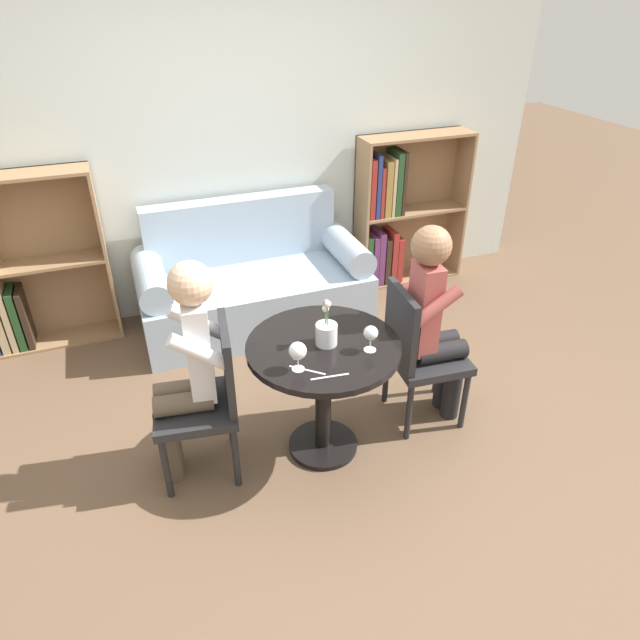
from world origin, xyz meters
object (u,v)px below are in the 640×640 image
Objects in this scene: chair_left at (208,395)px; person_right at (435,320)px; chair_right at (417,350)px; bookshelf_right at (395,216)px; person_left at (186,367)px; flower_vase at (326,331)px; couch at (253,285)px; bookshelf_left at (16,271)px; wine_glass_left at (298,352)px; wine_glass_right at (371,334)px.

person_right is at bearing 96.62° from chair_left.
chair_left is at bearing 93.65° from chair_right.
bookshelf_right reaches higher than person_left.
bookshelf_right is 4.87× the size of flower_vase.
couch is 1.67m from person_right.
couch is at bearing 90.63° from flower_vase.
bookshelf_left reaches higher than wine_glass_left.
bookshelf_right is 2.64m from person_left.
bookshelf_right is 1.42× the size of chair_right.
chair_left is 0.21m from person_left.
couch is 11.96× the size of wine_glass_right.
person_left is 4.81× the size of flower_vase.
bookshelf_right is at bearing 59.47° from wine_glass_right.
bookshelf_right reaches higher than couch.
person_right is 4.84× the size of flower_vase.
bookshelf_left is 2.43m from wine_glass_left.
wine_glass_left is at bearing -141.89° from flower_vase.
person_right is (1.39, -0.05, 0.01)m from person_left.
chair_left is 0.91m from wine_glass_right.
person_left reaches higher than chair_right.
person_right is (0.08, -0.01, 0.19)m from chair_right.
chair_left is 0.72× the size of person_left.
wine_glass_left reaches higher than wine_glass_right.
person_left is at bearing -95.53° from chair_left.
person_left is (-0.08, 0.02, 0.19)m from chair_left.
bookshelf_right is 1.01× the size of person_left.
bookshelf_left is 2.82m from chair_right.
wine_glass_left is at bearing 108.01° from person_right.
person_left is 8.80× the size of wine_glass_right.
person_right is (-0.64, -1.74, 0.09)m from bookshelf_right.
person_right is at bearing 4.00° from flower_vase.
chair_right is at bearing -67.27° from couch.
person_right is 0.93m from wine_glass_left.
bookshelf_right reaches higher than person_right.
flower_vase is (0.71, -0.10, 0.12)m from person_left.
couch is 1.35× the size of person_right.
flower_vase is (-1.32, -1.79, 0.20)m from bookshelf_right.
wine_glass_right is 0.23m from flower_vase.
couch reaches higher than wine_glass_right.
flower_vase reaches higher than wine_glass_right.
chair_right is 0.67m from flower_vase.
couch is at bearing -9.44° from bookshelf_left.
chair_left is at bearing 165.10° from wine_glass_right.
bookshelf_left is 1.00× the size of bookshelf_right.
couch is 1.34× the size of bookshelf_right.
person_right is (1.31, -0.03, 0.19)m from chair_left.
wine_glass_right is at bearing 115.22° from person_right.
bookshelf_left is 2.43m from flower_vase.
person_right reaches higher than wine_glass_left.
flower_vase is (0.63, -0.08, 0.30)m from chair_left.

